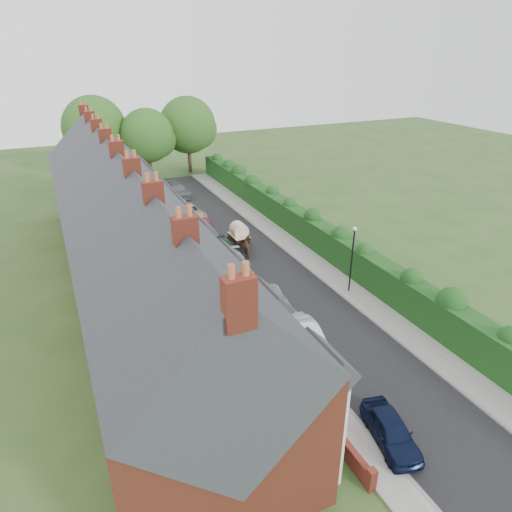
{
  "coord_description": "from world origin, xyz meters",
  "views": [
    {
      "loc": [
        -14.97,
        -19.8,
        16.66
      ],
      "look_at": [
        -2.16,
        8.26,
        2.2
      ],
      "focal_mm": 32.0,
      "sensor_mm": 36.0,
      "label": 1
    }
  ],
  "objects_px": {
    "car_silver_b": "(273,304)",
    "horse_cart": "(239,233)",
    "car_grey": "(177,190)",
    "car_white": "(236,266)",
    "car_red": "(201,228)",
    "horse": "(248,247)",
    "car_green": "(225,247)",
    "car_navy": "(391,430)",
    "lamppost": "(353,251)",
    "car_silver_a": "(306,338)",
    "car_beige": "(189,212)"
  },
  "relations": [
    {
      "from": "car_red",
      "to": "horse",
      "type": "bearing_deg",
      "value": -59.11
    },
    {
      "from": "car_beige",
      "to": "car_navy",
      "type": "bearing_deg",
      "value": -97.89
    },
    {
      "from": "lamppost",
      "to": "horse_cart",
      "type": "xyz_separation_m",
      "value": [
        -4.19,
        10.9,
        -1.96
      ]
    },
    {
      "from": "car_white",
      "to": "car_beige",
      "type": "bearing_deg",
      "value": 96.07
    },
    {
      "from": "car_beige",
      "to": "car_grey",
      "type": "bearing_deg",
      "value": 76.26
    },
    {
      "from": "car_red",
      "to": "car_navy",
      "type": "bearing_deg",
      "value": -79.2
    },
    {
      "from": "lamppost",
      "to": "car_beige",
      "type": "height_order",
      "value": "lamppost"
    },
    {
      "from": "car_green",
      "to": "car_navy",
      "type": "bearing_deg",
      "value": -88.31
    },
    {
      "from": "lamppost",
      "to": "car_beige",
      "type": "bearing_deg",
      "value": 107.05
    },
    {
      "from": "car_white",
      "to": "lamppost",
      "type": "bearing_deg",
      "value": -36.43
    },
    {
      "from": "car_grey",
      "to": "horse_cart",
      "type": "distance_m",
      "value": 17.0
    },
    {
      "from": "lamppost",
      "to": "car_red",
      "type": "bearing_deg",
      "value": 113.25
    },
    {
      "from": "car_silver_b",
      "to": "horse",
      "type": "relative_size",
      "value": 2.65
    },
    {
      "from": "car_beige",
      "to": "car_grey",
      "type": "height_order",
      "value": "car_grey"
    },
    {
      "from": "car_navy",
      "to": "car_silver_a",
      "type": "relative_size",
      "value": 0.84
    },
    {
      "from": "car_silver_b",
      "to": "horse_cart",
      "type": "relative_size",
      "value": 1.54
    },
    {
      "from": "lamppost",
      "to": "car_silver_a",
      "type": "distance_m",
      "value": 8.25
    },
    {
      "from": "car_grey",
      "to": "horse_cart",
      "type": "bearing_deg",
      "value": -94.92
    },
    {
      "from": "car_red",
      "to": "car_grey",
      "type": "relative_size",
      "value": 0.87
    },
    {
      "from": "car_silver_a",
      "to": "car_beige",
      "type": "height_order",
      "value": "car_silver_a"
    },
    {
      "from": "horse_cart",
      "to": "car_beige",
      "type": "bearing_deg",
      "value": 101.92
    },
    {
      "from": "car_grey",
      "to": "car_green",
      "type": "bearing_deg",
      "value": -100.52
    },
    {
      "from": "lamppost",
      "to": "car_red",
      "type": "distance_m",
      "value": 16.41
    },
    {
      "from": "car_red",
      "to": "horse",
      "type": "height_order",
      "value": "horse"
    },
    {
      "from": "car_silver_b",
      "to": "car_grey",
      "type": "bearing_deg",
      "value": 94.43
    },
    {
      "from": "horse_cart",
      "to": "car_grey",
      "type": "bearing_deg",
      "value": 93.27
    },
    {
      "from": "lamppost",
      "to": "car_grey",
      "type": "height_order",
      "value": "lamppost"
    },
    {
      "from": "car_silver_a",
      "to": "car_silver_b",
      "type": "relative_size",
      "value": 0.93
    },
    {
      "from": "car_navy",
      "to": "car_white",
      "type": "xyz_separation_m",
      "value": [
        0.0,
        18.5,
        0.04
      ]
    },
    {
      "from": "car_silver_a",
      "to": "car_beige",
      "type": "xyz_separation_m",
      "value": [
        0.29,
        24.4,
        -0.07
      ]
    },
    {
      "from": "car_grey",
      "to": "car_navy",
      "type": "bearing_deg",
      "value": -99.95
    },
    {
      "from": "car_red",
      "to": "horse_cart",
      "type": "height_order",
      "value": "horse_cart"
    },
    {
      "from": "horse",
      "to": "horse_cart",
      "type": "height_order",
      "value": "horse_cart"
    },
    {
      "from": "car_navy",
      "to": "car_white",
      "type": "relative_size",
      "value": 0.81
    },
    {
      "from": "horse",
      "to": "car_silver_b",
      "type": "bearing_deg",
      "value": 89.07
    },
    {
      "from": "car_white",
      "to": "car_grey",
      "type": "relative_size",
      "value": 0.97
    },
    {
      "from": "car_silver_a",
      "to": "car_grey",
      "type": "height_order",
      "value": "car_silver_a"
    },
    {
      "from": "car_navy",
      "to": "car_red",
      "type": "height_order",
      "value": "car_red"
    },
    {
      "from": "car_grey",
      "to": "lamppost",
      "type": "bearing_deg",
      "value": -87.69
    },
    {
      "from": "car_green",
      "to": "horse_cart",
      "type": "distance_m",
      "value": 2.06
    },
    {
      "from": "car_red",
      "to": "car_beige",
      "type": "distance_m",
      "value": 4.92
    },
    {
      "from": "car_silver_b",
      "to": "car_beige",
      "type": "relative_size",
      "value": 0.99
    },
    {
      "from": "car_silver_b",
      "to": "car_white",
      "type": "distance_m",
      "value": 6.41
    },
    {
      "from": "car_grey",
      "to": "car_white",
      "type": "bearing_deg",
      "value": -101.46
    },
    {
      "from": "lamppost",
      "to": "car_green",
      "type": "height_order",
      "value": "lamppost"
    },
    {
      "from": "car_silver_a",
      "to": "car_white",
      "type": "relative_size",
      "value": 0.96
    },
    {
      "from": "car_silver_a",
      "to": "horse_cart",
      "type": "distance_m",
      "value": 15.66
    },
    {
      "from": "car_grey",
      "to": "horse_cart",
      "type": "relative_size",
      "value": 1.54
    },
    {
      "from": "car_silver_b",
      "to": "car_white",
      "type": "relative_size",
      "value": 1.03
    },
    {
      "from": "lamppost",
      "to": "car_silver_b",
      "type": "height_order",
      "value": "lamppost"
    }
  ]
}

